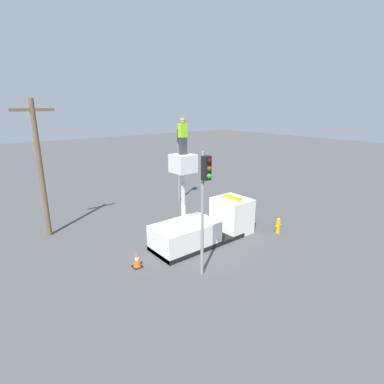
{
  "coord_description": "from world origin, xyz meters",
  "views": [
    {
      "loc": [
        -9.86,
        -11.77,
        7.42
      ],
      "look_at": [
        -1.46,
        -1.28,
        3.55
      ],
      "focal_mm": 28.0,
      "sensor_mm": 36.0,
      "label": 1
    }
  ],
  "objects_px": {
    "worker": "(183,136)",
    "traffic_light_pole": "(205,191)",
    "fire_hydrant": "(278,226)",
    "utility_pole": "(40,165)",
    "traffic_cone_rear": "(137,260)",
    "traffic_light_across": "(180,150)",
    "bucket_truck": "(205,225)"
  },
  "relations": [
    {
      "from": "utility_pole",
      "to": "fire_hydrant",
      "type": "bearing_deg",
      "value": -37.44
    },
    {
      "from": "worker",
      "to": "traffic_light_across",
      "type": "xyz_separation_m",
      "value": [
        4.86,
        6.86,
        -1.85
      ]
    },
    {
      "from": "utility_pole",
      "to": "traffic_light_pole",
      "type": "bearing_deg",
      "value": -64.85
    },
    {
      "from": "utility_pole",
      "to": "bucket_truck",
      "type": "bearing_deg",
      "value": -43.77
    },
    {
      "from": "traffic_cone_rear",
      "to": "bucket_truck",
      "type": "bearing_deg",
      "value": 1.92
    },
    {
      "from": "traffic_light_pole",
      "to": "traffic_cone_rear",
      "type": "height_order",
      "value": "traffic_light_pole"
    },
    {
      "from": "traffic_light_pole",
      "to": "traffic_cone_rear",
      "type": "distance_m",
      "value": 4.85
    },
    {
      "from": "traffic_light_pole",
      "to": "utility_pole",
      "type": "bearing_deg",
      "value": 115.15
    },
    {
      "from": "fire_hydrant",
      "to": "traffic_cone_rear",
      "type": "distance_m",
      "value": 8.79
    },
    {
      "from": "worker",
      "to": "traffic_light_pole",
      "type": "relative_size",
      "value": 0.31
    },
    {
      "from": "worker",
      "to": "utility_pole",
      "type": "bearing_deg",
      "value": 128.97
    },
    {
      "from": "fire_hydrant",
      "to": "utility_pole",
      "type": "bearing_deg",
      "value": 142.56
    },
    {
      "from": "traffic_light_pole",
      "to": "utility_pole",
      "type": "xyz_separation_m",
      "value": [
        -4.28,
        9.11,
        0.25
      ]
    },
    {
      "from": "bucket_truck",
      "to": "traffic_cone_rear",
      "type": "distance_m",
      "value": 4.45
    },
    {
      "from": "traffic_cone_rear",
      "to": "utility_pole",
      "type": "height_order",
      "value": "utility_pole"
    },
    {
      "from": "bucket_truck",
      "to": "utility_pole",
      "type": "bearing_deg",
      "value": 136.23
    },
    {
      "from": "fire_hydrant",
      "to": "traffic_light_pole",
      "type": "bearing_deg",
      "value": -173.26
    },
    {
      "from": "traffic_light_across",
      "to": "fire_hydrant",
      "type": "height_order",
      "value": "traffic_light_across"
    },
    {
      "from": "bucket_truck",
      "to": "traffic_light_pole",
      "type": "bearing_deg",
      "value": -131.7
    },
    {
      "from": "worker",
      "to": "traffic_cone_rear",
      "type": "relative_size",
      "value": 2.22
    },
    {
      "from": "worker",
      "to": "utility_pole",
      "type": "xyz_separation_m",
      "value": [
        -5.18,
        6.41,
        -1.76
      ]
    },
    {
      "from": "bucket_truck",
      "to": "worker",
      "type": "xyz_separation_m",
      "value": [
        -1.51,
        0.0,
        5.04
      ]
    },
    {
      "from": "traffic_light_across",
      "to": "utility_pole",
      "type": "bearing_deg",
      "value": -177.39
    },
    {
      "from": "traffic_light_across",
      "to": "utility_pole",
      "type": "relative_size",
      "value": 0.75
    },
    {
      "from": "traffic_light_across",
      "to": "fire_hydrant",
      "type": "relative_size",
      "value": 6.12
    },
    {
      "from": "traffic_light_pole",
      "to": "fire_hydrant",
      "type": "xyz_separation_m",
      "value": [
        6.6,
        0.78,
        -3.51
      ]
    },
    {
      "from": "bucket_truck",
      "to": "traffic_light_pole",
      "type": "distance_m",
      "value": 4.72
    },
    {
      "from": "worker",
      "to": "traffic_light_pole",
      "type": "xyz_separation_m",
      "value": [
        -0.9,
        -2.71,
        -2.02
      ]
    },
    {
      "from": "bucket_truck",
      "to": "traffic_light_across",
      "type": "xyz_separation_m",
      "value": [
        3.35,
        6.86,
        3.19
      ]
    },
    {
      "from": "traffic_light_across",
      "to": "traffic_cone_rear",
      "type": "distance_m",
      "value": 11.12
    },
    {
      "from": "fire_hydrant",
      "to": "utility_pole",
      "type": "distance_m",
      "value": 14.21
    },
    {
      "from": "fire_hydrant",
      "to": "utility_pole",
      "type": "relative_size",
      "value": 0.12
    }
  ]
}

